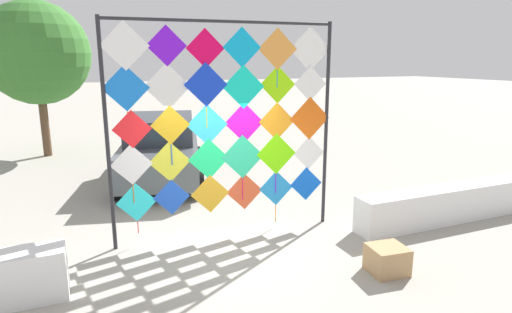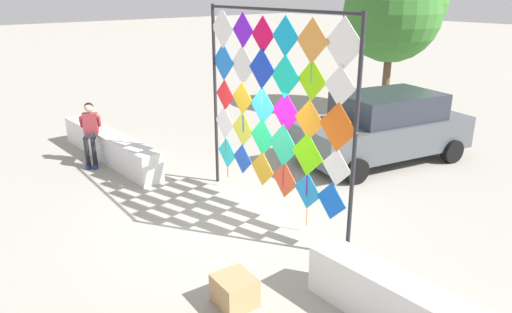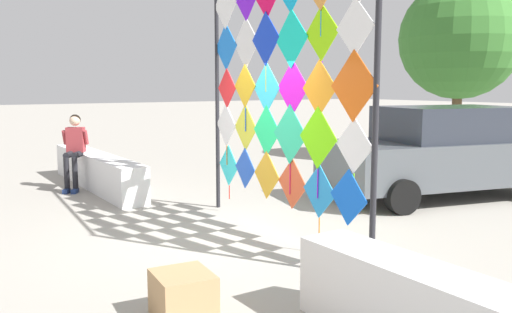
% 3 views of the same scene
% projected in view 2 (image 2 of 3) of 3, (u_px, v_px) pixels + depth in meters
% --- Properties ---
extents(ground, '(120.00, 120.00, 0.00)m').
position_uv_depth(ground, '(239.00, 217.00, 9.36)').
color(ground, '#9E998E').
extents(plaza_ledge_left, '(4.64, 0.54, 0.73)m').
position_uv_depth(plaza_ledge_left, '(109.00, 146.00, 12.42)').
color(plaza_ledge_left, white).
rests_on(plaza_ledge_left, ground).
extents(kite_display_rack, '(4.16, 0.37, 3.97)m').
position_uv_depth(kite_display_rack, '(274.00, 102.00, 8.82)').
color(kite_display_rack, '#232328').
rests_on(kite_display_rack, ground).
extents(seated_vendor, '(0.76, 0.68, 1.57)m').
position_uv_depth(seated_vendor, '(90.00, 129.00, 11.94)').
color(seated_vendor, black).
rests_on(seated_vendor, ground).
extents(parked_car, '(3.01, 4.89, 1.77)m').
position_uv_depth(parked_car, '(383.00, 127.00, 12.23)').
color(parked_car, '#4C5156').
rests_on(parked_car, ground).
extents(cardboard_box_large, '(0.61, 0.57, 0.43)m').
position_uv_depth(cardboard_box_large, '(235.00, 291.00, 6.73)').
color(cardboard_box_large, tan).
rests_on(cardboard_box_large, ground).
extents(tree_broadleaf, '(3.40, 3.44, 5.18)m').
position_uv_depth(tree_broadleaf, '(397.00, 10.00, 16.42)').
color(tree_broadleaf, brown).
rests_on(tree_broadleaf, ground).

